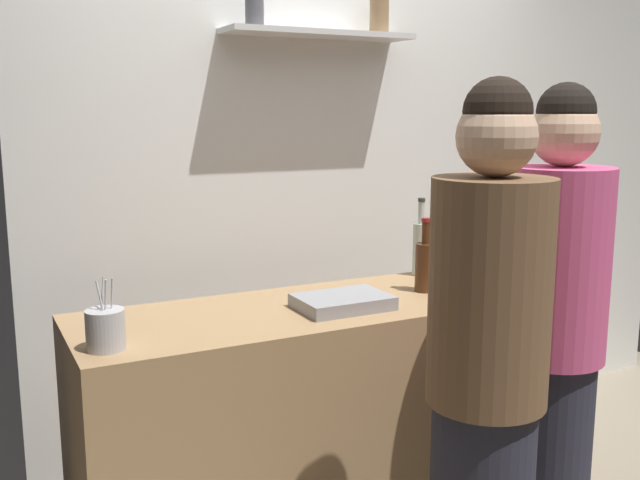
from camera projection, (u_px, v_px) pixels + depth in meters
name	position (u px, v px, depth m)	size (l,w,h in m)	color
back_wall_assembly	(296.00, 180.00, 3.40)	(4.80, 0.32, 2.60)	white
counter	(320.00, 415.00, 2.82)	(1.85, 0.63, 0.90)	#9E7A51
baking_pan	(343.00, 302.00, 2.69)	(0.34, 0.24, 0.05)	gray
utensil_holder	(105.00, 329.00, 2.22)	(0.12, 0.12, 0.23)	#B2B2B7
wine_bottle_pale_glass	(420.00, 247.00, 3.21)	(0.07, 0.07, 0.35)	#B2BFB2
wine_bottle_amber_glass	(425.00, 265.00, 2.93)	(0.08, 0.08, 0.30)	#472814
water_bottle_plastic	(464.00, 254.00, 3.16)	(0.08, 0.08, 0.24)	silver
person_brown_jacket	(486.00, 386.00, 2.05)	(0.34, 0.34, 1.72)	#262633
person_pink_top	(552.00, 344.00, 2.42)	(0.34, 0.34, 1.71)	#262633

